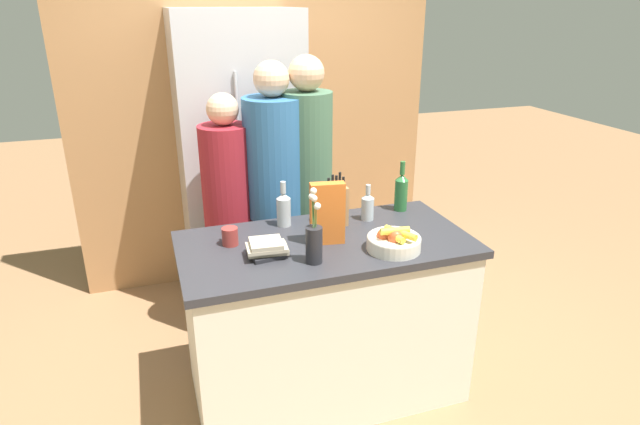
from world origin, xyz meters
TOP-DOWN VIEW (x-y plane):
  - ground_plane at (0.00, 0.00)m, footprint 14.00×14.00m
  - kitchen_island at (0.00, 0.00)m, footprint 1.48×0.75m
  - back_wall_wood at (0.00, 1.61)m, footprint 2.68×0.12m
  - refrigerator at (-0.19, 1.25)m, footprint 0.81×0.63m
  - fruit_bowl at (0.28, -0.20)m, footprint 0.26×0.26m
  - knife_block at (0.12, 0.19)m, footprint 0.12×0.10m
  - flower_vase at (-0.13, -0.21)m, footprint 0.08×0.08m
  - cereal_box at (0.00, -0.02)m, footprint 0.18×0.09m
  - coffee_mug at (-0.47, 0.11)m, footprint 0.08×0.11m
  - book_stack at (-0.32, -0.08)m, footprint 0.21×0.16m
  - bottle_oil at (0.31, 0.20)m, footprint 0.07×0.07m
  - bottle_vinegar at (-0.15, 0.27)m, footprint 0.08×0.08m
  - bottle_wine at (0.55, 0.27)m, footprint 0.07×0.07m
  - person_at_sink at (-0.38, 0.69)m, footprint 0.30×0.30m
  - person_in_blue at (-0.11, 0.63)m, footprint 0.35×0.35m
  - person_in_red_tee at (0.10, 0.63)m, footprint 0.30×0.30m

SIDE VIEW (x-z plane):
  - ground_plane at x=0.00m, z-range 0.00..0.00m
  - kitchen_island at x=0.00m, z-range 0.00..0.92m
  - person_at_sink at x=-0.38m, z-range 0.10..1.68m
  - book_stack at x=-0.32m, z-range 0.92..1.00m
  - coffee_mug at x=-0.47m, z-range 0.92..1.01m
  - fruit_bowl at x=0.28m, z-range 0.90..1.03m
  - person_in_blue at x=-0.11m, z-range 0.11..1.86m
  - bottle_oil at x=0.31m, z-range 0.89..1.10m
  - refrigerator at x=-0.19m, z-range 0.00..2.02m
  - bottle_vinegar at x=-0.15m, z-range 0.89..1.14m
  - person_in_red_tee at x=0.10m, z-range 0.13..1.90m
  - knife_block at x=0.12m, z-range 0.88..1.18m
  - flower_vase at x=-0.13m, z-range 0.85..1.21m
  - bottle_wine at x=0.55m, z-range 0.89..1.18m
  - cereal_box at x=0.00m, z-range 0.92..1.23m
  - back_wall_wood at x=0.00m, z-range 0.00..2.60m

